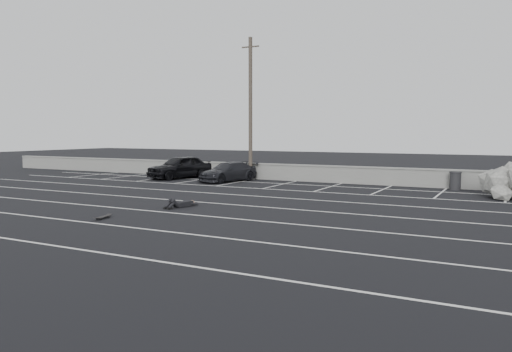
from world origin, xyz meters
The scene contains 9 objects.
ground centered at (0.00, 0.00, 0.00)m, with size 120.00×120.00×0.00m, color black.
seawall centered at (0.00, 14.00, 0.55)m, with size 50.00×0.45×1.06m.
stall_lines centered at (-0.08, 4.41, 0.00)m, with size 36.00×20.05×0.01m.
car_left centered at (-6.74, 12.00, 0.78)m, with size 1.85×4.59×1.56m, color black.
car_right centered at (-2.80, 11.71, 0.61)m, with size 1.71×4.20×1.22m, color black.
utility_pole centered at (-1.97, 13.20, 4.63)m, with size 1.22×0.24×9.15m.
trash_bin centered at (10.49, 13.34, 0.50)m, with size 0.71×0.71×0.98m.
person centered at (1.12, 1.64, 0.21)m, with size 1.13×2.19×0.42m, color black, non-canonical shape.
skateboard centered at (0.29, -2.21, 0.07)m, with size 0.32×0.76×0.09m.
Camera 1 is at (13.35, -15.33, 3.09)m, focal length 35.00 mm.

